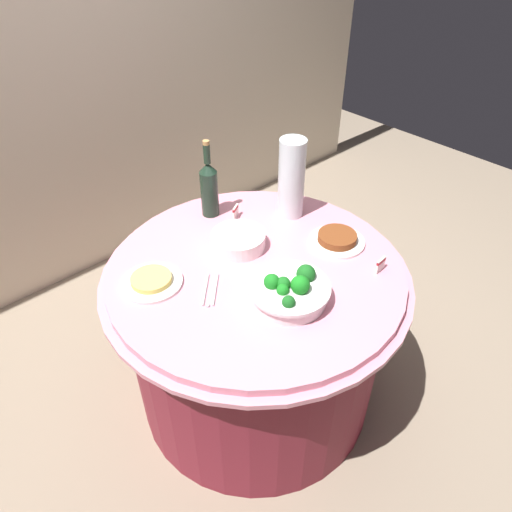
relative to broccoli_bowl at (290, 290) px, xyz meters
The scene contains 12 objects.
ground_plane 0.81m from the broccoli_bowl, 80.53° to the left, with size 6.00×6.00×0.00m, color gray.
back_wall 1.69m from the broccoli_bowl, 88.77° to the left, with size 4.40×0.10×2.60m, color beige.
buffet_table 0.46m from the broccoli_bowl, 80.53° to the left, with size 1.16×1.16×0.74m.
broccoli_bowl is the anchor object (origin of this frame).
plate_stack 0.35m from the broccoli_bowl, 78.98° to the left, with size 0.21×0.21×0.06m.
wine_bottle 0.62m from the broccoli_bowl, 77.48° to the left, with size 0.07×0.07×0.34m.
decorative_fruit_vase 0.55m from the broccoli_bowl, 44.26° to the left, with size 0.11×0.11×0.34m.
serving_tongs 0.28m from the broccoli_bowl, 129.58° to the left, with size 0.14×0.14×0.01m.
food_plate_noodles 0.49m from the broccoli_bowl, 128.02° to the left, with size 0.22×0.22×0.03m.
food_plate_stir_fry 0.38m from the broccoli_bowl, 15.29° to the left, with size 0.22×0.22×0.04m.
label_placard_front 0.54m from the broccoli_bowl, 69.19° to the left, with size 0.05×0.03×0.05m.
label_placard_mid 0.37m from the broccoli_bowl, 18.36° to the right, with size 0.05×0.01×0.05m.
Camera 1 is at (-0.92, -1.01, 1.87)m, focal length 33.45 mm.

